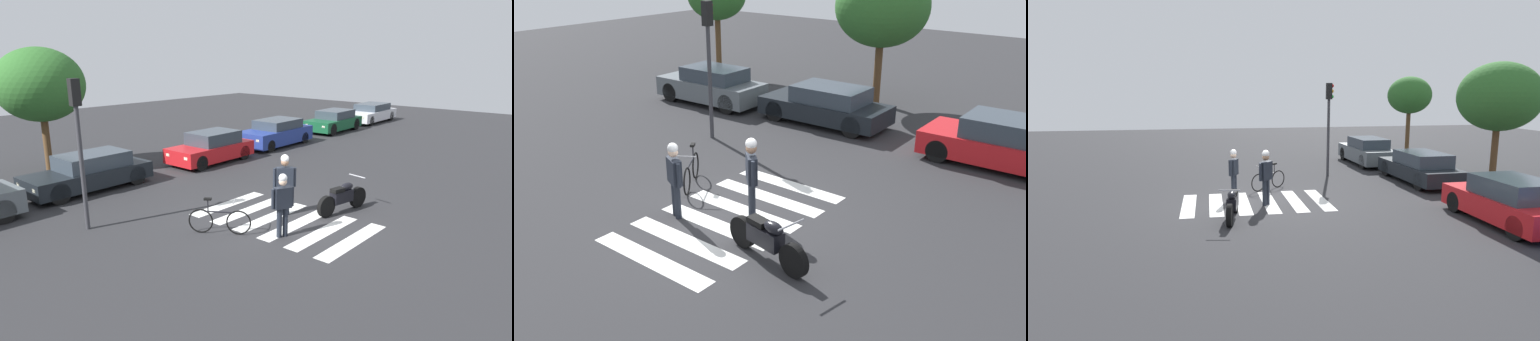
# 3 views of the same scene
# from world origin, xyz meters

# --- Properties ---
(ground_plane) EXTENTS (60.00, 60.00, 0.00)m
(ground_plane) POSITION_xyz_m (0.00, 0.00, 0.00)
(ground_plane) COLOR #2B2B2D
(police_motorcycle) EXTENTS (2.10, 0.67, 1.05)m
(police_motorcycle) POSITION_xyz_m (1.76, -0.89, 0.46)
(police_motorcycle) COLOR black
(police_motorcycle) RESTS_ON ground_plane
(leaning_bicycle) EXTENTS (1.00, 1.45, 1.00)m
(leaning_bicycle) POSITION_xyz_m (-1.92, 0.72, 0.38)
(leaning_bicycle) COLOR black
(leaning_bicycle) RESTS_ON ground_plane
(officer_on_foot) EXTENTS (0.53, 0.50, 1.86)m
(officer_on_foot) POSITION_xyz_m (0.39, 0.30, 1.09)
(officer_on_foot) COLOR #1E232D
(officer_on_foot) RESTS_ON ground_plane
(officer_by_motorcycle) EXTENTS (0.61, 0.37, 1.73)m
(officer_by_motorcycle) POSITION_xyz_m (-0.96, -0.68, 0.99)
(officer_by_motorcycle) COLOR #1E232D
(officer_by_motorcycle) RESTS_ON ground_plane
(crosswalk_stripes) EXTENTS (2.99, 4.95, 0.01)m
(crosswalk_stripes) POSITION_xyz_m (0.00, 0.00, 0.00)
(crosswalk_stripes) COLOR silver
(crosswalk_stripes) RESTS_ON ground_plane
(car_black_suv) EXTENTS (4.37, 1.83, 1.30)m
(car_black_suv) POSITION_xyz_m (-2.10, 7.11, 0.63)
(car_black_suv) COLOR black
(car_black_suv) RESTS_ON ground_plane
(car_red_convertible) EXTENTS (3.96, 1.84, 1.36)m
(car_red_convertible) POSITION_xyz_m (3.61, 6.88, 0.65)
(car_red_convertible) COLOR black
(car_red_convertible) RESTS_ON ground_plane
(car_blue_hatchback) EXTENTS (4.36, 1.95, 1.36)m
(car_blue_hatchback) POSITION_xyz_m (8.39, 7.04, 0.65)
(car_blue_hatchback) COLOR black
(car_blue_hatchback) RESTS_ON ground_plane
(car_green_compact) EXTENTS (4.20, 1.88, 1.30)m
(car_green_compact) POSITION_xyz_m (14.18, 7.09, 0.63)
(car_green_compact) COLOR black
(car_green_compact) RESTS_ON ground_plane
(car_white_van) EXTENTS (4.68, 1.94, 1.27)m
(car_white_van) POSITION_xyz_m (19.26, 7.19, 0.62)
(car_white_van) COLOR black
(car_white_van) RESTS_ON ground_plane
(traffic_light_pole) EXTENTS (0.26, 0.34, 4.11)m
(traffic_light_pole) POSITION_xyz_m (-4.09, 3.72, 2.77)
(traffic_light_pole) COLOR #38383D
(traffic_light_pole) RESTS_ON ground_plane
(street_tree_mid) EXTENTS (3.37, 3.37, 4.97)m
(street_tree_mid) POSITION_xyz_m (-2.02, 10.45, 3.52)
(street_tree_mid) COLOR brown
(street_tree_mid) RESTS_ON ground_plane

